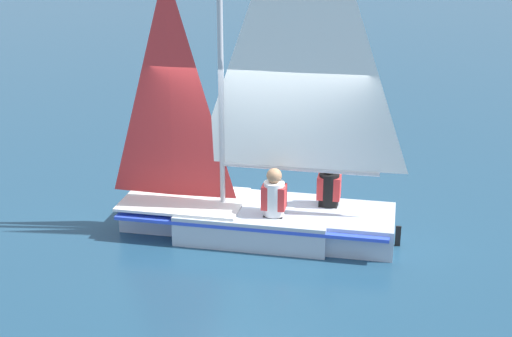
% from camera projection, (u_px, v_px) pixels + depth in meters
% --- Properties ---
extents(ground_plane, '(260.00, 260.00, 0.00)m').
position_uv_depth(ground_plane, '(256.00, 233.00, 10.75)').
color(ground_plane, navy).
extents(sailboat_main, '(3.42, 3.98, 5.58)m').
position_uv_depth(sailboat_main, '(260.00, 180.00, 10.44)').
color(sailboat_main, '#B2BCCC').
rests_on(sailboat_main, ground_plane).
extents(sailor_helm, '(0.42, 0.43, 1.16)m').
position_uv_depth(sailor_helm, '(274.00, 204.00, 10.24)').
color(sailor_helm, black).
rests_on(sailor_helm, ground_plane).
extents(sailor_crew, '(0.42, 0.43, 1.16)m').
position_uv_depth(sailor_crew, '(329.00, 193.00, 10.59)').
color(sailor_crew, black).
rests_on(sailor_crew, ground_plane).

